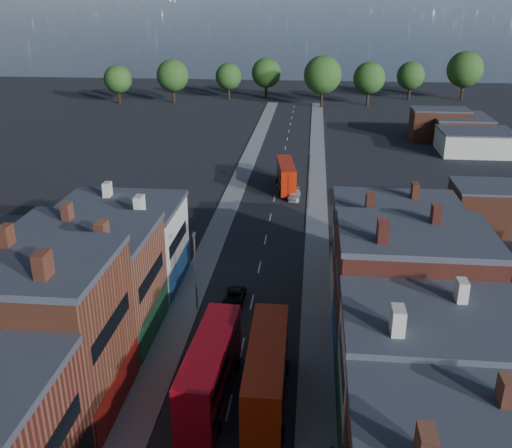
% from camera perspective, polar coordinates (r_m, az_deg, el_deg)
% --- Properties ---
extents(pavement_west, '(3.00, 200.00, 0.12)m').
position_cam_1_polar(pavement_west, '(74.71, -3.89, -0.75)').
color(pavement_west, gray).
rests_on(pavement_west, ground).
extents(pavement_east, '(3.00, 200.00, 0.12)m').
position_cam_1_polar(pavement_east, '(73.75, 6.12, -1.14)').
color(pavement_east, gray).
rests_on(pavement_east, ground).
extents(lamp_post_2, '(0.25, 0.70, 8.12)m').
position_cam_1_polar(lamp_post_2, '(54.65, -6.09, -4.24)').
color(lamp_post_2, slate).
rests_on(lamp_post_2, ground).
extents(lamp_post_3, '(0.25, 0.70, 8.12)m').
position_cam_1_polar(lamp_post_3, '(81.60, 5.34, 4.62)').
color(lamp_post_3, slate).
rests_on(lamp_post_3, ground).
extents(bus_0, '(3.35, 11.70, 5.00)m').
position_cam_1_polar(bus_0, '(43.99, -4.59, -14.25)').
color(bus_0, '#AA0915').
rests_on(bus_0, ground).
extents(bus_1, '(3.13, 11.92, 5.13)m').
position_cam_1_polar(bus_1, '(43.44, 1.07, -14.57)').
color(bus_1, '#B7270A').
rests_on(bus_1, ground).
extents(bus_2, '(3.69, 10.48, 4.43)m').
position_cam_1_polar(bus_2, '(90.72, 3.02, 4.90)').
color(bus_2, '#B61D08').
rests_on(bus_2, ground).
extents(car_2, '(2.07, 4.27, 1.17)m').
position_cam_1_polar(car_2, '(57.64, -2.20, -7.28)').
color(car_2, black).
rests_on(car_2, ground).
extents(car_3, '(1.97, 4.51, 1.29)m').
position_cam_1_polar(car_3, '(86.92, 3.85, 2.92)').
color(car_3, '#BCBCBC').
rests_on(car_3, ground).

